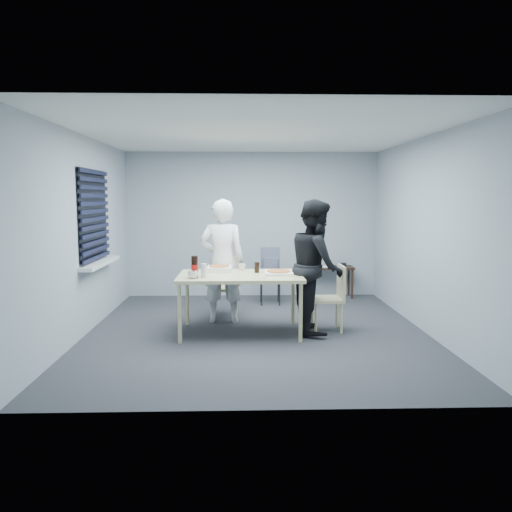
{
  "coord_description": "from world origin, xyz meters",
  "views": [
    {
      "loc": [
        -0.21,
        -6.54,
        1.79
      ],
      "look_at": [
        -0.0,
        0.1,
        1.01
      ],
      "focal_mm": 35.0,
      "sensor_mm": 36.0,
      "label": 1
    }
  ],
  "objects_px": {
    "chair_far": "(225,282)",
    "stool": "(270,280)",
    "mug_b": "(242,267)",
    "mug_a": "(193,275)",
    "side_table": "(330,271)",
    "chair_right": "(333,293)",
    "person_black": "(316,266)",
    "soda_bottle": "(195,267)",
    "backpack": "(270,261)",
    "person_white": "(222,261)",
    "dining_table": "(240,279)"
  },
  "relations": [
    {
      "from": "dining_table",
      "to": "chair_far",
      "type": "distance_m",
      "value": 1.07
    },
    {
      "from": "chair_far",
      "to": "side_table",
      "type": "distance_m",
      "value": 2.26
    },
    {
      "from": "soda_bottle",
      "to": "chair_far",
      "type": "bearing_deg",
      "value": 74.68
    },
    {
      "from": "mug_b",
      "to": "backpack",
      "type": "bearing_deg",
      "value": 71.76
    },
    {
      "from": "chair_far",
      "to": "mug_a",
      "type": "bearing_deg",
      "value": -105.0
    },
    {
      "from": "person_black",
      "to": "mug_b",
      "type": "bearing_deg",
      "value": 72.37
    },
    {
      "from": "mug_b",
      "to": "chair_far",
      "type": "bearing_deg",
      "value": 111.15
    },
    {
      "from": "mug_a",
      "to": "mug_b",
      "type": "bearing_deg",
      "value": 47.59
    },
    {
      "from": "dining_table",
      "to": "soda_bottle",
      "type": "relative_size",
      "value": 5.89
    },
    {
      "from": "chair_far",
      "to": "stool",
      "type": "xyz_separation_m",
      "value": [
        0.73,
        0.78,
        -0.1
      ]
    },
    {
      "from": "person_white",
      "to": "mug_a",
      "type": "xyz_separation_m",
      "value": [
        -0.33,
        -0.93,
        -0.05
      ]
    },
    {
      "from": "dining_table",
      "to": "backpack",
      "type": "bearing_deg",
      "value": 74.43
    },
    {
      "from": "chair_far",
      "to": "backpack",
      "type": "relative_size",
      "value": 2.04
    },
    {
      "from": "chair_right",
      "to": "mug_a",
      "type": "relative_size",
      "value": 7.24
    },
    {
      "from": "chair_far",
      "to": "stool",
      "type": "distance_m",
      "value": 1.08
    },
    {
      "from": "mug_a",
      "to": "backpack",
      "type": "bearing_deg",
      "value": 62.69
    },
    {
      "from": "dining_table",
      "to": "side_table",
      "type": "bearing_deg",
      "value": 55.53
    },
    {
      "from": "dining_table",
      "to": "mug_a",
      "type": "height_order",
      "value": "mug_a"
    },
    {
      "from": "chair_right",
      "to": "backpack",
      "type": "distance_m",
      "value": 1.89
    },
    {
      "from": "chair_right",
      "to": "person_black",
      "type": "height_order",
      "value": "person_black"
    },
    {
      "from": "person_white",
      "to": "chair_far",
      "type": "bearing_deg",
      "value": -93.79
    },
    {
      "from": "backpack",
      "to": "stool",
      "type": "bearing_deg",
      "value": 93.65
    },
    {
      "from": "person_white",
      "to": "mug_b",
      "type": "bearing_deg",
      "value": 138.25
    },
    {
      "from": "stool",
      "to": "mug_a",
      "type": "distance_m",
      "value": 2.43
    },
    {
      "from": "dining_table",
      "to": "chair_right",
      "type": "xyz_separation_m",
      "value": [
        1.25,
        0.08,
        -0.21
      ]
    },
    {
      "from": "side_table",
      "to": "mug_a",
      "type": "relative_size",
      "value": 6.81
    },
    {
      "from": "stool",
      "to": "dining_table",
      "type": "bearing_deg",
      "value": -105.47
    },
    {
      "from": "mug_b",
      "to": "soda_bottle",
      "type": "bearing_deg",
      "value": -135.7
    },
    {
      "from": "dining_table",
      "to": "mug_a",
      "type": "distance_m",
      "value": 0.68
    },
    {
      "from": "chair_far",
      "to": "soda_bottle",
      "type": "xyz_separation_m",
      "value": [
        -0.34,
        -1.25,
        0.41
      ]
    },
    {
      "from": "chair_right",
      "to": "mug_b",
      "type": "distance_m",
      "value": 1.3
    },
    {
      "from": "backpack",
      "to": "mug_b",
      "type": "relative_size",
      "value": 4.36
    },
    {
      "from": "person_white",
      "to": "mug_a",
      "type": "height_order",
      "value": "person_white"
    },
    {
      "from": "chair_right",
      "to": "mug_a",
      "type": "distance_m",
      "value": 1.91
    },
    {
      "from": "backpack",
      "to": "mug_b",
      "type": "bearing_deg",
      "value": -104.59
    },
    {
      "from": "chair_far",
      "to": "person_white",
      "type": "relative_size",
      "value": 0.5
    },
    {
      "from": "chair_right",
      "to": "mug_a",
      "type": "xyz_separation_m",
      "value": [
        -1.84,
        -0.4,
        0.32
      ]
    },
    {
      "from": "side_table",
      "to": "backpack",
      "type": "distance_m",
      "value": 1.26
    },
    {
      "from": "chair_right",
      "to": "soda_bottle",
      "type": "distance_m",
      "value": 1.89
    },
    {
      "from": "backpack",
      "to": "side_table",
      "type": "bearing_deg",
      "value": 29.76
    },
    {
      "from": "chair_far",
      "to": "mug_b",
      "type": "relative_size",
      "value": 8.9
    },
    {
      "from": "chair_far",
      "to": "side_table",
      "type": "height_order",
      "value": "chair_far"
    },
    {
      "from": "dining_table",
      "to": "chair_far",
      "type": "bearing_deg",
      "value": 102.67
    },
    {
      "from": "chair_far",
      "to": "chair_right",
      "type": "height_order",
      "value": "same"
    },
    {
      "from": "person_white",
      "to": "soda_bottle",
      "type": "distance_m",
      "value": 0.9
    },
    {
      "from": "soda_bottle",
      "to": "mug_b",
      "type": "bearing_deg",
      "value": 44.3
    },
    {
      "from": "chair_right",
      "to": "person_black",
      "type": "xyz_separation_m",
      "value": [
        -0.24,
        -0.03,
        0.37
      ]
    },
    {
      "from": "chair_right",
      "to": "person_black",
      "type": "relative_size",
      "value": 0.5
    },
    {
      "from": "chair_right",
      "to": "mug_a",
      "type": "bearing_deg",
      "value": -167.87
    },
    {
      "from": "person_black",
      "to": "stool",
      "type": "xyz_separation_m",
      "value": [
        -0.5,
        1.76,
        -0.47
      ]
    }
  ]
}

